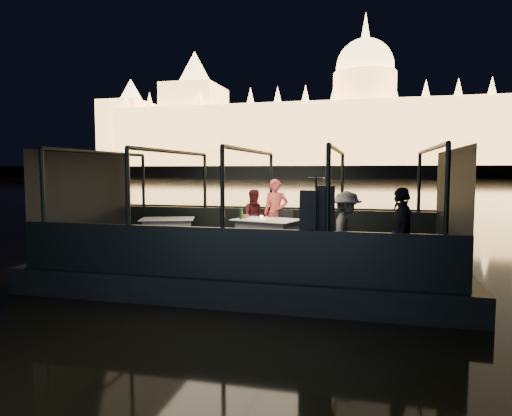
% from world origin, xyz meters
% --- Properties ---
extents(river_water, '(500.00, 500.00, 0.00)m').
position_xyz_m(river_water, '(0.00, 80.00, 0.00)').
color(river_water, black).
rests_on(river_water, ground).
extents(boat_hull, '(8.60, 4.40, 1.00)m').
position_xyz_m(boat_hull, '(0.00, 0.00, 0.00)').
color(boat_hull, black).
rests_on(boat_hull, river_water).
extents(boat_deck, '(8.00, 4.00, 0.04)m').
position_xyz_m(boat_deck, '(0.00, 0.00, 0.48)').
color(boat_deck, black).
rests_on(boat_deck, boat_hull).
extents(gunwale_port, '(8.00, 0.08, 0.90)m').
position_xyz_m(gunwale_port, '(0.00, 2.00, 0.95)').
color(gunwale_port, black).
rests_on(gunwale_port, boat_deck).
extents(gunwale_starboard, '(8.00, 0.08, 0.90)m').
position_xyz_m(gunwale_starboard, '(0.00, -2.00, 0.95)').
color(gunwale_starboard, black).
rests_on(gunwale_starboard, boat_deck).
extents(cabin_glass_port, '(8.00, 0.02, 1.40)m').
position_xyz_m(cabin_glass_port, '(0.00, 2.00, 2.10)').
color(cabin_glass_port, '#99B2B2').
rests_on(cabin_glass_port, gunwale_port).
extents(cabin_glass_starboard, '(8.00, 0.02, 1.40)m').
position_xyz_m(cabin_glass_starboard, '(0.00, -2.00, 2.10)').
color(cabin_glass_starboard, '#99B2B2').
rests_on(cabin_glass_starboard, gunwale_starboard).
extents(cabin_roof_glass, '(8.00, 4.00, 0.02)m').
position_xyz_m(cabin_roof_glass, '(0.00, 0.00, 2.80)').
color(cabin_roof_glass, '#99B2B2').
rests_on(cabin_roof_glass, boat_deck).
extents(end_wall_fore, '(0.02, 4.00, 2.30)m').
position_xyz_m(end_wall_fore, '(-4.00, 0.00, 1.65)').
color(end_wall_fore, black).
rests_on(end_wall_fore, boat_deck).
extents(end_wall_aft, '(0.02, 4.00, 2.30)m').
position_xyz_m(end_wall_aft, '(4.00, 0.00, 1.65)').
color(end_wall_aft, black).
rests_on(end_wall_aft, boat_deck).
extents(canopy_ribs, '(8.00, 4.00, 2.30)m').
position_xyz_m(canopy_ribs, '(0.00, 0.00, 1.65)').
color(canopy_ribs, black).
rests_on(canopy_ribs, boat_deck).
extents(embankment, '(400.00, 140.00, 6.00)m').
position_xyz_m(embankment, '(0.00, 210.00, 1.00)').
color(embankment, '#423D33').
rests_on(embankment, ground).
extents(parliament_building, '(220.00, 32.00, 60.00)m').
position_xyz_m(parliament_building, '(0.00, 175.00, 29.00)').
color(parliament_building, '#F2D18C').
rests_on(parliament_building, embankment).
extents(dining_table_central, '(1.69, 1.42, 0.77)m').
position_xyz_m(dining_table_central, '(0.19, 0.75, 0.89)').
color(dining_table_central, beige).
rests_on(dining_table_central, boat_deck).
extents(dining_table_aft, '(1.54, 1.31, 0.69)m').
position_xyz_m(dining_table_aft, '(-2.44, 1.01, 0.89)').
color(dining_table_aft, silver).
rests_on(dining_table_aft, boat_deck).
extents(chair_port_left, '(0.45, 0.45, 0.80)m').
position_xyz_m(chair_port_left, '(-0.33, 1.33, 0.95)').
color(chair_port_left, black).
rests_on(chair_port_left, boat_deck).
extents(chair_port_right, '(0.48, 0.48, 0.93)m').
position_xyz_m(chair_port_right, '(0.45, 1.36, 0.95)').
color(chair_port_right, black).
rests_on(chair_port_right, boat_deck).
extents(coat_stand, '(0.59, 0.52, 1.81)m').
position_xyz_m(coat_stand, '(1.58, -1.75, 1.40)').
color(coat_stand, black).
rests_on(coat_stand, boat_deck).
extents(person_woman_coral, '(0.69, 0.55, 1.68)m').
position_xyz_m(person_woman_coral, '(0.20, 1.62, 1.25)').
color(person_woman_coral, '#D24C4F').
rests_on(person_woman_coral, boat_deck).
extents(person_man_maroon, '(0.82, 0.73, 1.41)m').
position_xyz_m(person_man_maroon, '(-0.30, 1.54, 1.25)').
color(person_man_maroon, '#401116').
rests_on(person_man_maroon, boat_deck).
extents(passenger_stripe, '(0.57, 0.99, 1.51)m').
position_xyz_m(passenger_stripe, '(2.05, -0.90, 1.35)').
color(passenger_stripe, white).
rests_on(passenger_stripe, boat_deck).
extents(passenger_dark, '(0.44, 0.97, 1.62)m').
position_xyz_m(passenger_dark, '(2.98, -1.49, 1.35)').
color(passenger_dark, black).
rests_on(passenger_dark, boat_deck).
extents(wine_bottle, '(0.07, 0.07, 0.31)m').
position_xyz_m(wine_bottle, '(-0.41, 0.60, 1.42)').
color(wine_bottle, '#133515').
rests_on(wine_bottle, dining_table_central).
extents(bread_basket, '(0.27, 0.27, 0.09)m').
position_xyz_m(bread_basket, '(-0.41, 0.88, 1.31)').
color(bread_basket, brown).
rests_on(bread_basket, dining_table_central).
extents(amber_candle, '(0.07, 0.07, 0.08)m').
position_xyz_m(amber_candle, '(0.04, 0.80, 1.31)').
color(amber_candle, '#FFAA3F').
rests_on(amber_candle, dining_table_central).
extents(plate_near, '(0.27, 0.27, 0.01)m').
position_xyz_m(plate_near, '(0.31, 0.54, 1.27)').
color(plate_near, silver).
rests_on(plate_near, dining_table_central).
extents(plate_far, '(0.30, 0.30, 0.02)m').
position_xyz_m(plate_far, '(-0.33, 1.02, 1.27)').
color(plate_far, white).
rests_on(plate_far, dining_table_central).
extents(wine_glass_white, '(0.08, 0.08, 0.19)m').
position_xyz_m(wine_glass_white, '(-0.41, 0.67, 1.36)').
color(wine_glass_white, white).
rests_on(wine_glass_white, dining_table_central).
extents(wine_glass_red, '(0.06, 0.06, 0.18)m').
position_xyz_m(wine_glass_red, '(0.24, 0.92, 1.36)').
color(wine_glass_red, silver).
rests_on(wine_glass_red, dining_table_central).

